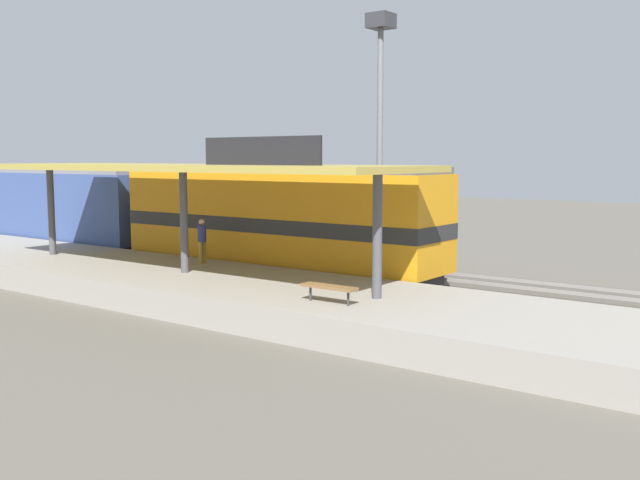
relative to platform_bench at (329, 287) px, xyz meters
name	(u,v)px	position (x,y,z in m)	size (l,w,h in m)	color
ground_plane	(300,274)	(8.00, 7.31, -1.34)	(120.00, 120.00, 0.00)	#5B564C
track_near	(270,279)	(6.00, 7.31, -1.31)	(3.20, 110.00, 0.16)	#4E4941
track_far	(335,266)	(10.60, 7.31, -1.31)	(3.20, 110.00, 0.16)	#4E4941
platform	(185,285)	(1.40, 7.31, -0.89)	(6.00, 44.00, 0.90)	gray
station_canopy	(185,169)	(1.40, 7.22, 3.19)	(5.20, 18.00, 4.70)	#47474C
platform_bench	(329,287)	(0.00, 0.00, 0.00)	(0.44, 1.70, 0.50)	#333338
locomotive	(276,221)	(6.00, 6.95, 1.07)	(2.93, 14.43, 4.44)	#28282D
passenger_carriage_single	(24,206)	(6.00, 24.95, 0.97)	(2.90, 20.00, 4.24)	#28282D
light_mast	(380,85)	(13.80, 6.99, 7.05)	(1.10, 1.10, 11.70)	slate
person_waiting	(202,239)	(3.30, 8.39, 0.51)	(0.34, 0.34, 1.71)	olive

